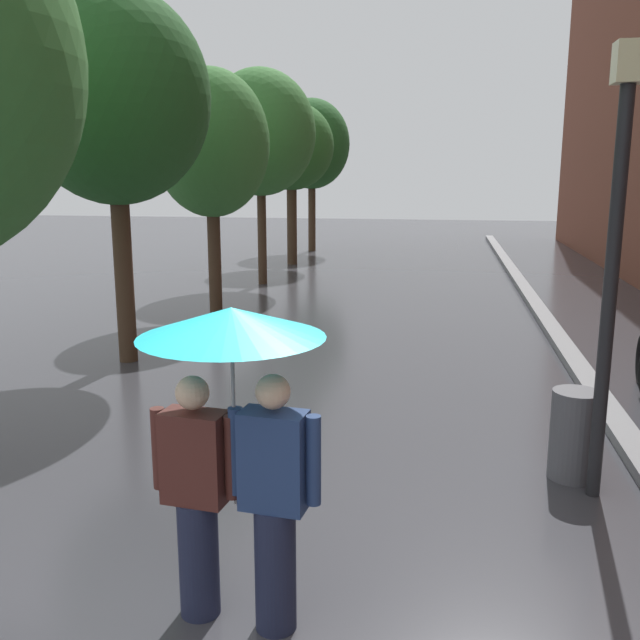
{
  "coord_description": "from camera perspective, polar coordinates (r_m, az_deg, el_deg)",
  "views": [
    {
      "loc": [
        1.2,
        -3.51,
        2.82
      ],
      "look_at": [
        -0.01,
        3.34,
        1.35
      ],
      "focal_mm": 39.18,
      "sensor_mm": 36.0,
      "label": 1
    }
  ],
  "objects": [
    {
      "name": "kerb_strip",
      "position": [
        13.93,
        18.02,
        -0.08
      ],
      "size": [
        0.3,
        36.0,
        0.12
      ],
      "primitive_type": "cube",
      "color": "slate",
      "rests_on": "ground"
    },
    {
      "name": "street_tree_1",
      "position": [
        10.79,
        -16.51,
        17.01
      ],
      "size": [
        2.75,
        2.75,
        5.41
      ],
      "color": "#473323",
      "rests_on": "ground"
    },
    {
      "name": "street_tree_2",
      "position": [
        14.19,
        -8.89,
        13.99
      ],
      "size": [
        2.29,
        2.29,
        4.82
      ],
      "color": "#473323",
      "rests_on": "ground"
    },
    {
      "name": "street_tree_3",
      "position": [
        17.98,
        -4.9,
        14.97
      ],
      "size": [
        2.76,
        2.76,
        5.35
      ],
      "color": "#473323",
      "rests_on": "ground"
    },
    {
      "name": "street_tree_4",
      "position": [
        21.88,
        -2.36,
        13.94
      ],
      "size": [
        2.6,
        2.6,
        4.94
      ],
      "color": "#473323",
      "rests_on": "ground"
    },
    {
      "name": "street_tree_5",
      "position": [
        25.71,
        -0.68,
        14.15
      ],
      "size": [
        2.71,
        2.71,
        5.41
      ],
      "color": "#473323",
      "rests_on": "ground"
    },
    {
      "name": "couple_under_umbrella",
      "position": [
        4.3,
        -7.07,
        -7.9
      ],
      "size": [
        1.13,
        1.13,
        2.05
      ],
      "color": "#1E233D",
      "rests_on": "ground"
    },
    {
      "name": "street_lamp_post",
      "position": [
        6.3,
        22.92,
        5.97
      ],
      "size": [
        0.24,
        0.24,
        3.83
      ],
      "color": "black",
      "rests_on": "ground"
    },
    {
      "name": "litter_bin",
      "position": [
        7.01,
        20.03,
        -8.8
      ],
      "size": [
        0.44,
        0.44,
        0.85
      ],
      "primitive_type": "cylinder",
      "color": "#4C4C51",
      "rests_on": "ground"
    }
  ]
}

